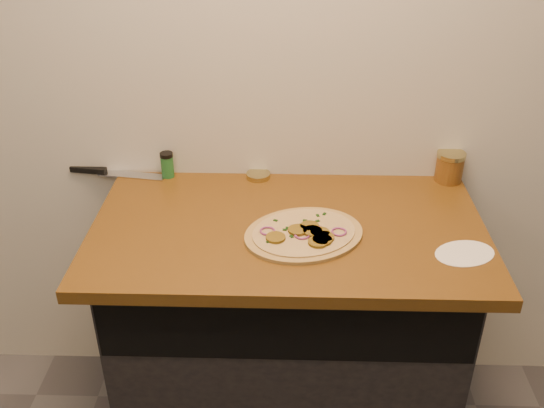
{
  "coord_description": "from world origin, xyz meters",
  "views": [
    {
      "loc": [
        -0.0,
        -0.15,
        1.89
      ],
      "look_at": [
        -0.05,
        1.45,
        0.95
      ],
      "focal_mm": 40.0,
      "sensor_mm": 36.0,
      "label": 1
    }
  ],
  "objects_px": {
    "spice_shaker": "(167,165)",
    "salsa_jar": "(450,167)",
    "chefs_knife": "(109,172)",
    "pizza": "(304,234)"
  },
  "relations": [
    {
      "from": "pizza",
      "to": "spice_shaker",
      "type": "bearing_deg",
      "value": 142.02
    },
    {
      "from": "pizza",
      "to": "chefs_knife",
      "type": "distance_m",
      "value": 0.78
    },
    {
      "from": "chefs_knife",
      "to": "spice_shaker",
      "type": "height_order",
      "value": "spice_shaker"
    },
    {
      "from": "chefs_knife",
      "to": "spice_shaker",
      "type": "bearing_deg",
      "value": -3.44
    },
    {
      "from": "pizza",
      "to": "chefs_knife",
      "type": "xyz_separation_m",
      "value": [
        -0.68,
        0.38,
        -0.0
      ]
    },
    {
      "from": "pizza",
      "to": "chefs_knife",
      "type": "height_order",
      "value": "pizza"
    },
    {
      "from": "spice_shaker",
      "to": "salsa_jar",
      "type": "bearing_deg",
      "value": 0.0
    },
    {
      "from": "salsa_jar",
      "to": "pizza",
      "type": "bearing_deg",
      "value": -143.75
    },
    {
      "from": "pizza",
      "to": "salsa_jar",
      "type": "bearing_deg",
      "value": 36.25
    },
    {
      "from": "chefs_knife",
      "to": "salsa_jar",
      "type": "relative_size",
      "value": 3.3
    }
  ]
}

